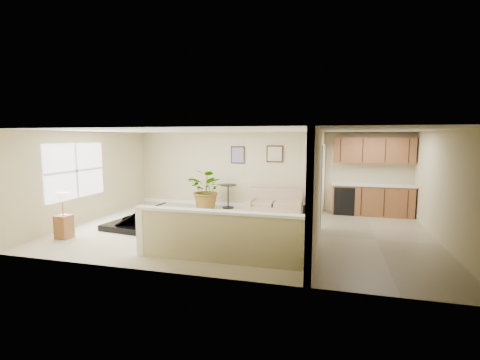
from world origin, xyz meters
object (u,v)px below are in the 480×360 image
(accent_table, at_px, (228,193))
(lamp_stand, at_px, (63,219))
(piano, at_px, (138,206))
(loveseat, at_px, (274,201))
(piano_bench, at_px, (183,223))
(small_plant, at_px, (308,205))
(palm_plant, at_px, (207,190))

(accent_table, distance_m, lamp_stand, 5.08)
(piano, distance_m, loveseat, 4.11)
(lamp_stand, bearing_deg, loveseat, 42.88)
(loveseat, relative_size, lamp_stand, 1.59)
(accent_table, bearing_deg, piano_bench, -93.92)
(piano_bench, relative_size, accent_table, 0.90)
(piano_bench, distance_m, loveseat, 3.35)
(piano, height_order, small_plant, piano)
(piano, height_order, palm_plant, piano)
(small_plant, bearing_deg, lamp_stand, -142.26)
(piano, distance_m, accent_table, 3.33)
(small_plant, height_order, lamp_stand, lamp_stand)
(palm_plant, bearing_deg, accent_table, 40.02)
(palm_plant, bearing_deg, piano, -112.19)
(piano, relative_size, loveseat, 1.09)
(palm_plant, relative_size, small_plant, 2.39)
(loveseat, distance_m, accent_table, 1.64)
(accent_table, bearing_deg, lamp_stand, -121.87)
(accent_table, relative_size, small_plant, 1.30)
(loveseat, height_order, palm_plant, palm_plant)
(loveseat, xyz_separation_m, accent_table, (-1.60, 0.34, 0.14))
(piano, height_order, loveseat, piano)
(accent_table, bearing_deg, piano, -118.01)
(palm_plant, distance_m, small_plant, 3.22)
(piano, relative_size, lamp_stand, 1.73)
(loveseat, height_order, accent_table, loveseat)
(piano_bench, bearing_deg, palm_plant, 97.21)
(loveseat, xyz_separation_m, lamp_stand, (-4.28, -3.98, 0.09))
(palm_plant, bearing_deg, lamp_stand, -118.93)
(piano, bearing_deg, lamp_stand, -121.83)
(accent_table, height_order, small_plant, accent_table)
(accent_table, height_order, palm_plant, palm_plant)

